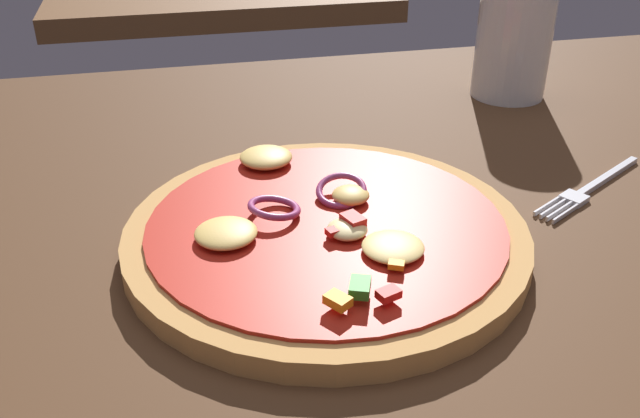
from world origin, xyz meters
The scene contains 4 objects.
dining_table centered at (0.00, 0.00, 0.02)m, with size 1.46×0.98×0.04m.
pizza centered at (-0.05, 0.04, 0.05)m, with size 0.30×0.30×0.03m.
fork centered at (0.19, 0.07, 0.04)m, with size 0.14×0.09×0.01m.
beer_glass centered at (0.23, 0.30, 0.10)m, with size 0.08×0.08×0.15m.
Camera 1 is at (-0.15, -0.38, 0.31)m, focal length 38.60 mm.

